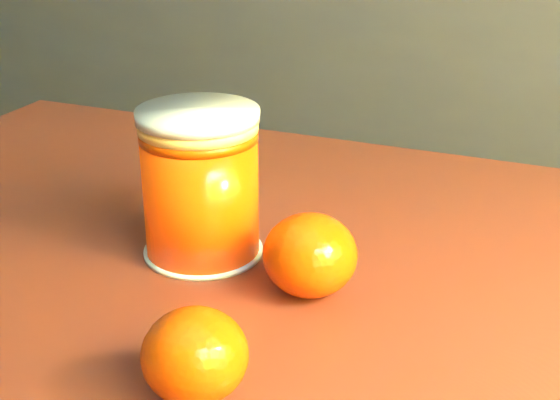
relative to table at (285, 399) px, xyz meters
The scene contains 5 objects.
kitchen_counter 1.46m from the table, 124.51° to the left, with size 3.15×0.60×0.90m, color #545359.
table is the anchor object (origin of this frame).
juice_glass 0.17m from the table, 168.95° to the left, with size 0.09×0.09×0.11m.
orange_front 0.17m from the table, 80.15° to the right, with size 0.06×0.06×0.05m, color #E34204.
orange_back 0.12m from the table, 46.64° to the left, with size 0.06×0.06×0.06m, color #E34204.
Camera 1 is at (1.08, -0.13, 0.96)m, focal length 50.00 mm.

